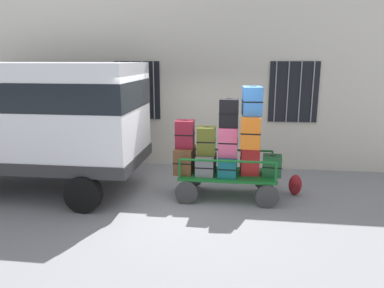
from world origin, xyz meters
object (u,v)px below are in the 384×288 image
object	(u,v)px
van	(35,114)
suitcase_midright_middle	(251,131)
suitcase_left_bottom	(185,160)
suitcase_center_bottom	(228,164)
suitcase_midright_top	(252,101)
suitcase_right_bottom	(272,165)
luggage_cart	(227,178)
suitcase_center_middle	(228,142)
suitcase_midleft_bottom	(206,163)
suitcase_midleft_middle	(206,141)
suitcase_midright_bottom	(250,159)
suitcase_center_top	(229,113)
backpack	(295,185)
suitcase_left_middle	(185,134)

from	to	relation	value
van	suitcase_midright_middle	size ratio (longest dim) A/B	5.78
suitcase_left_bottom	suitcase_center_bottom	xyz separation A→B (m)	(0.89, 0.02, -0.07)
suitcase_midright_top	suitcase_right_bottom	distance (m)	1.37
suitcase_right_bottom	suitcase_midright_top	bearing A→B (deg)	174.00
luggage_cart	suitcase_midright_middle	world-z (taller)	suitcase_midright_middle
suitcase_center_middle	suitcase_midright_middle	world-z (taller)	suitcase_midright_middle
suitcase_midleft_bottom	suitcase_midright_middle	xyz separation A→B (m)	(0.89, -0.02, 0.72)
suitcase_center_middle	suitcase_midright_top	world-z (taller)	suitcase_midright_top
suitcase_midleft_middle	van	bearing A→B (deg)	-178.43
suitcase_midleft_middle	suitcase_midright_bottom	xyz separation A→B (m)	(0.89, 0.06, -0.38)
suitcase_center_top	suitcase_midleft_bottom	bearing A→B (deg)	179.89
suitcase_center_middle	backpack	size ratio (longest dim) A/B	1.37
suitcase_midleft_bottom	suitcase_midright_middle	world-z (taller)	suitcase_midright_middle
van	suitcase_right_bottom	bearing A→B (deg)	1.20
suitcase_left_bottom	suitcase_center_middle	distance (m)	0.99
suitcase_midleft_bottom	suitcase_center_top	distance (m)	1.16
suitcase_center_bottom	suitcase_midright_middle	distance (m)	0.85
luggage_cart	suitcase_center_bottom	xyz separation A→B (m)	(-0.00, 0.03, 0.30)
suitcase_center_middle	suitcase_midright_middle	bearing A→B (deg)	2.87
van	backpack	bearing A→B (deg)	4.20
suitcase_left_bottom	suitcase_left_middle	bearing A→B (deg)	90.00
suitcase_left_middle	suitcase_midleft_middle	world-z (taller)	suitcase_left_middle
suitcase_midleft_middle	suitcase_center_middle	bearing A→B (deg)	-2.26
suitcase_midleft_middle	suitcase_center_top	distance (m)	0.73
luggage_cart	suitcase_midright_bottom	bearing A→B (deg)	4.49
suitcase_left_bottom	backpack	distance (m)	2.39
suitcase_midleft_middle	suitcase_midright_bottom	world-z (taller)	suitcase_midleft_middle
suitcase_center_bottom	suitcase_right_bottom	bearing A→B (deg)	-2.95
suitcase_center_middle	suitcase_midright_bottom	world-z (taller)	suitcase_center_middle
suitcase_center_top	suitcase_left_bottom	bearing A→B (deg)	179.46
van	suitcase_midleft_bottom	distance (m)	3.75
suitcase_midright_bottom	suitcase_center_top	bearing A→B (deg)	-175.44
luggage_cart	suitcase_center_middle	world-z (taller)	suitcase_center_middle
luggage_cart	suitcase_left_bottom	bearing A→B (deg)	179.50
suitcase_center_top	suitcase_midright_bottom	xyz separation A→B (m)	(0.45, 0.04, -0.96)
suitcase_left_middle	suitcase_midleft_bottom	world-z (taller)	suitcase_left_middle
suitcase_midleft_middle	suitcase_right_bottom	bearing A→B (deg)	0.21
suitcase_center_bottom	suitcase_center_middle	bearing A→B (deg)	-90.00
suitcase_center_middle	suitcase_midright_top	bearing A→B (deg)	8.85
van	suitcase_center_top	bearing A→B (deg)	1.68
suitcase_left_middle	backpack	xyz separation A→B (m)	(2.31, 0.27, -1.09)
suitcase_midright_bottom	backpack	bearing A→B (deg)	14.25
luggage_cart	suitcase_midleft_bottom	size ratio (longest dim) A/B	2.78
suitcase_center_middle	suitcase_left_bottom	bearing A→B (deg)	177.04
luggage_cart	suitcase_right_bottom	xyz separation A→B (m)	(0.89, -0.02, 0.32)
suitcase_left_middle	suitcase_midleft_middle	bearing A→B (deg)	-4.31
van	suitcase_midleft_middle	distance (m)	3.65
suitcase_midleft_bottom	suitcase_midleft_middle	xyz separation A→B (m)	(0.00, -0.02, 0.49)
luggage_cart	suitcase_midleft_middle	world-z (taller)	suitcase_midleft_middle
suitcase_left_bottom	suitcase_center_bottom	bearing A→B (deg)	1.45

